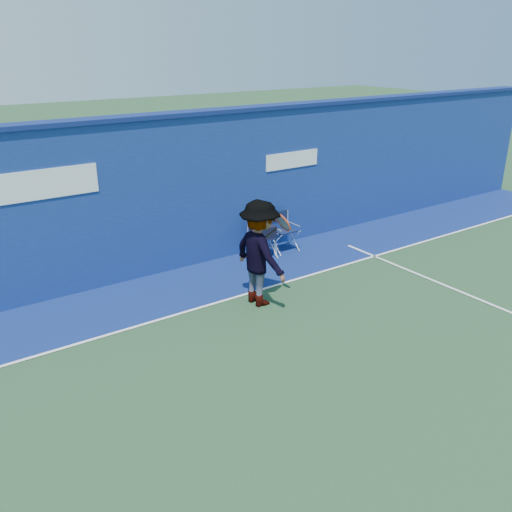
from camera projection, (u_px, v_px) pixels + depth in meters
ground at (308, 408)px, 6.83m from camera, size 80.00×80.00×0.00m
stadium_wall at (135, 198)px, 10.24m from camera, size 24.00×0.50×3.08m
out_of_bounds_strip at (166, 293)px, 9.97m from camera, size 24.00×1.80×0.01m
court_lines at (280, 384)px, 7.28m from camera, size 24.00×12.00×0.01m
directors_chair_left at (263, 243)px, 11.47m from camera, size 0.49×0.44×0.81m
directors_chair_right at (284, 239)px, 11.91m from camera, size 0.51×0.46×0.85m
water_bottle at (275, 249)px, 11.69m from camera, size 0.07×0.07×0.27m
tennis_player at (260, 253)px, 9.26m from camera, size 0.88×1.24×1.87m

